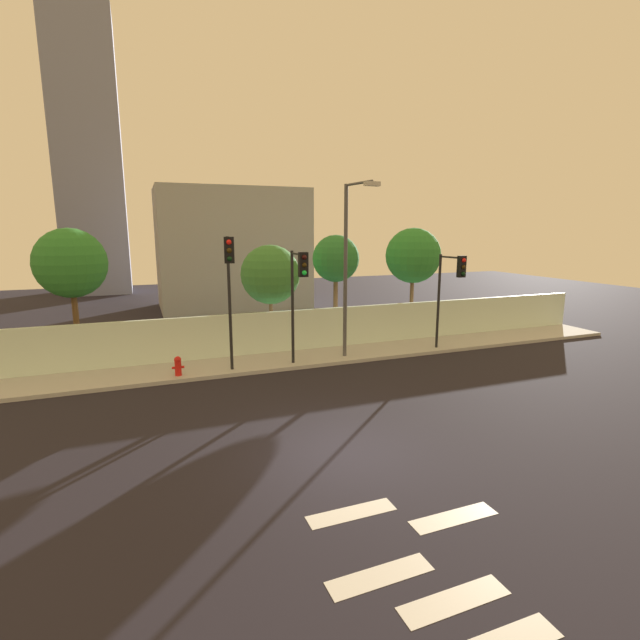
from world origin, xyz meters
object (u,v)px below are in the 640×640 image
object	(u,v)px
fire_hydrant	(178,365)
roadside_tree_leftmost	(71,264)
traffic_light_center	(229,276)
traffic_light_right	(451,281)
street_lamp_curbside	(349,257)
roadside_tree_midleft	(270,275)
roadside_tree_rightmost	(413,256)
roadside_tree_midright	(336,259)
traffic_light_left	(298,283)

from	to	relation	value
fire_hydrant	roadside_tree_leftmost	distance (m)	6.13
traffic_light_center	roadside_tree_leftmost	size ratio (longest dim) A/B	0.92
traffic_light_right	street_lamp_curbside	bearing A→B (deg)	171.20
fire_hydrant	roadside_tree_midleft	bearing A→B (deg)	37.13
roadside_tree_leftmost	roadside_tree_rightmost	xyz separation A→B (m)	(15.71, 0.00, -0.01)
roadside_tree_leftmost	roadside_tree_midright	xyz separation A→B (m)	(11.38, 0.00, -0.08)
roadside_tree_midleft	traffic_light_left	bearing A→B (deg)	-90.46
street_lamp_curbside	fire_hydrant	size ratio (longest dim) A/B	9.76
traffic_light_right	roadside_tree_midright	world-z (taller)	roadside_tree_midright
traffic_light_left	roadside_tree_rightmost	distance (m)	8.69
street_lamp_curbside	fire_hydrant	distance (m)	7.88
fire_hydrant	roadside_tree_midleft	xyz separation A→B (m)	(4.52, 3.42, 2.88)
street_lamp_curbside	roadside_tree_midleft	size ratio (longest dim) A/B	1.48
street_lamp_curbside	roadside_tree_midleft	distance (m)	4.27
traffic_light_right	roadside_tree_rightmost	distance (m)	4.26
traffic_light_left	traffic_light_right	xyz separation A→B (m)	(6.96, -0.02, -0.19)
fire_hydrant	roadside_tree_midright	world-z (taller)	roadside_tree_midright
traffic_light_left	roadside_tree_midright	size ratio (longest dim) A/B	0.86
street_lamp_curbside	fire_hydrant	world-z (taller)	street_lamp_curbside
traffic_light_left	roadside_tree_midleft	bearing A→B (deg)	89.54
street_lamp_curbside	roadside_tree_midright	xyz separation A→B (m)	(0.89, 3.42, -0.29)
traffic_light_left	roadside_tree_leftmost	world-z (taller)	roadside_tree_leftmost
street_lamp_curbside	roadside_tree_midright	world-z (taller)	street_lamp_curbside
roadside_tree_leftmost	fire_hydrant	bearing A→B (deg)	-43.56
traffic_light_center	roadside_tree_midleft	xyz separation A→B (m)	(2.61, 4.01, -0.41)
traffic_light_left	roadside_tree_midright	distance (m)	5.30
roadside_tree_midleft	roadside_tree_midright	world-z (taller)	roadside_tree_midright
roadside_tree_leftmost	roadside_tree_midright	world-z (taller)	roadside_tree_leftmost
roadside_tree_leftmost	roadside_tree_midleft	size ratio (longest dim) A/B	1.16
traffic_light_center	roadside_tree_midleft	bearing A→B (deg)	56.98
traffic_light_right	street_lamp_curbside	size ratio (longest dim) A/B	0.60
roadside_tree_midleft	roadside_tree_midright	bearing A→B (deg)	0.00
fire_hydrant	roadside_tree_leftmost	size ratio (longest dim) A/B	0.13
roadside_tree_midright	roadside_tree_rightmost	world-z (taller)	roadside_tree_rightmost
traffic_light_center	traffic_light_right	world-z (taller)	traffic_light_center
traffic_light_center	traffic_light_right	size ratio (longest dim) A/B	1.20
traffic_light_center	fire_hydrant	size ratio (longest dim) A/B	6.97
traffic_light_left	street_lamp_curbside	xyz separation A→B (m)	(2.41, 0.68, 0.89)
roadside_tree_leftmost	roadside_tree_rightmost	distance (m)	15.71
traffic_light_center	fire_hydrant	bearing A→B (deg)	162.81
roadside_tree_midright	fire_hydrant	bearing A→B (deg)	-156.29
fire_hydrant	roadside_tree_midright	xyz separation A→B (m)	(7.79, 3.42, 3.52)
roadside_tree_leftmost	street_lamp_curbside	bearing A→B (deg)	-18.05
traffic_light_left	traffic_light_right	size ratio (longest dim) A/B	1.06
traffic_light_center	street_lamp_curbside	world-z (taller)	street_lamp_curbside
street_lamp_curbside	roadside_tree_rightmost	world-z (taller)	street_lamp_curbside
street_lamp_curbside	roadside_tree_rightmost	size ratio (longest dim) A/B	1.28
traffic_light_center	roadside_tree_rightmost	xyz separation A→B (m)	(10.21, 4.01, 0.30)
street_lamp_curbside	roadside_tree_midright	distance (m)	3.54
roadside_tree_rightmost	roadside_tree_midright	bearing A→B (deg)	180.00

